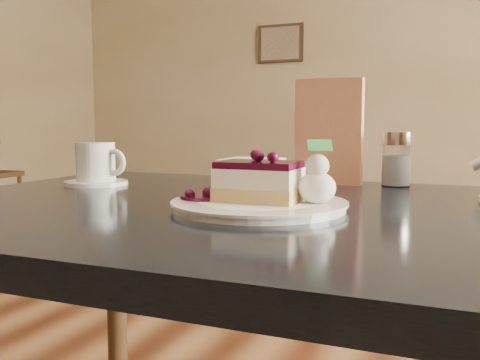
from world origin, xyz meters
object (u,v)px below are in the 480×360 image
at_px(main_table, 270,254).
at_px(cheesecake_slice, 259,182).
at_px(dessert_plate, 259,206).
at_px(coffee_set, 97,166).

bearing_deg(main_table, cheesecake_slice, -90.00).
distance_m(main_table, cheesecake_slice, 0.13).
xyz_separation_m(main_table, cheesecake_slice, (0.00, -0.05, 0.12)).
xyz_separation_m(dessert_plate, cheesecake_slice, (0.00, 0.00, 0.03)).
height_order(main_table, coffee_set, coffee_set).
height_order(main_table, dessert_plate, dessert_plate).
relative_size(main_table, dessert_plate, 4.76).
height_order(main_table, cheesecake_slice, cheesecake_slice).
bearing_deg(cheesecake_slice, main_table, 90.00).
bearing_deg(dessert_plate, main_table, 90.82).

